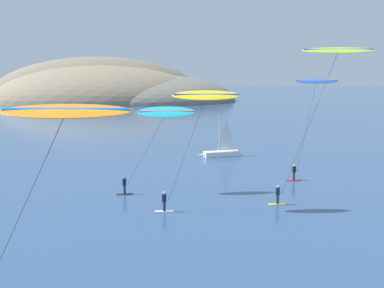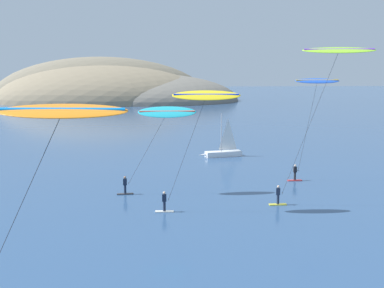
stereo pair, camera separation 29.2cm
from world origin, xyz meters
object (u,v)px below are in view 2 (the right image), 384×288
at_px(kitesurfer_blue, 315,90).
at_px(kitesurfer_yellow, 203,105).
at_px(kitesurfer_lime, 334,62).
at_px(kitesurfer_cyan, 164,118).
at_px(kitesurfer_orange, 53,130).
at_px(sailboat_near, 221,152).

distance_m(kitesurfer_blue, kitesurfer_yellow, 16.38).
bearing_deg(kitesurfer_lime, kitesurfer_cyan, 157.54).
height_order(kitesurfer_blue, kitesurfer_orange, kitesurfer_blue).
relative_size(sailboat_near, kitesurfer_cyan, 0.73).
height_order(sailboat_near, kitesurfer_orange, kitesurfer_orange).
distance_m(kitesurfer_cyan, kitesurfer_orange, 25.61).
distance_m(sailboat_near, kitesurfer_cyan, 21.12).
xyz_separation_m(sailboat_near, kitesurfer_blue, (7.41, -14.08, 8.67)).
bearing_deg(kitesurfer_yellow, kitesurfer_cyan, 115.37).
distance_m(kitesurfer_blue, kitesurfer_lime, 10.45).
bearing_deg(sailboat_near, kitesurfer_cyan, -113.95).
relative_size(sailboat_near, kitesurfer_lime, 0.45).
height_order(sailboat_near, kitesurfer_cyan, kitesurfer_cyan).
height_order(kitesurfer_blue, kitesurfer_cyan, kitesurfer_blue).
xyz_separation_m(kitesurfer_lime, kitesurfer_yellow, (-10.66, -0.43, -3.29)).
height_order(kitesurfer_lime, kitesurfer_yellow, kitesurfer_lime).
relative_size(kitesurfer_blue, kitesurfer_lime, 0.80).
bearing_deg(kitesurfer_orange, kitesurfer_cyan, 78.54).
bearing_deg(kitesurfer_cyan, kitesurfer_orange, -101.46).
distance_m(kitesurfer_cyan, kitesurfer_lime, 15.42).
bearing_deg(kitesurfer_orange, kitesurfer_yellow, 67.37).
xyz_separation_m(kitesurfer_blue, kitesurfer_yellow, (-12.72, -10.31, -0.59)).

